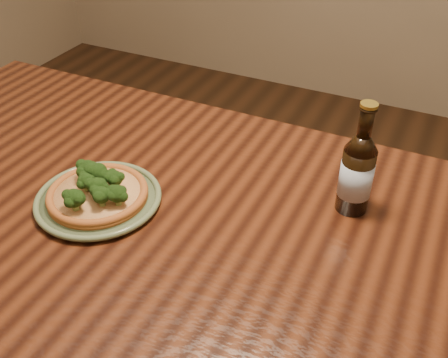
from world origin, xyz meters
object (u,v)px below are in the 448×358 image
at_px(plate, 98,199).
at_px(beer_bottle, 357,172).
at_px(table, 148,232).
at_px(pizza, 97,192).

bearing_deg(plate, beer_bottle, 23.87).
bearing_deg(table, pizza, -148.13).
bearing_deg(table, beer_bottle, 22.32).
relative_size(table, plate, 5.86).
bearing_deg(pizza, table, 31.87).
xyz_separation_m(table, beer_bottle, (0.41, 0.17, 0.19)).
height_order(plate, beer_bottle, beer_bottle).
relative_size(table, pizza, 7.37).
relative_size(plate, pizza, 1.26).
height_order(table, plate, plate).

